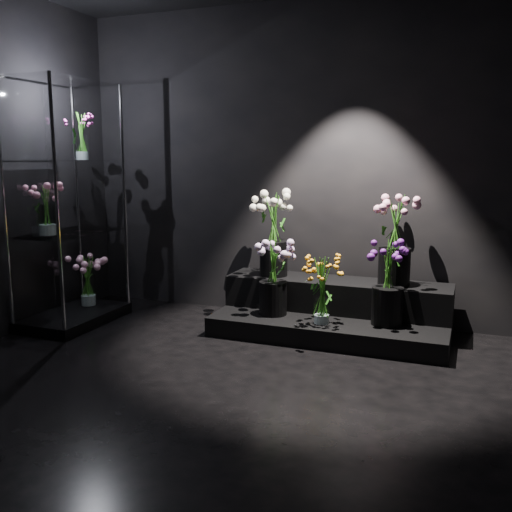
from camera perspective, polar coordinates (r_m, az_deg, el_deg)
The scene contains 12 objects.
floor at distance 3.67m, azimuth -6.68°, elevation -13.76°, with size 4.00×4.00×0.00m, color black.
wall_back at distance 5.21m, azimuth 3.38°, elevation 9.20°, with size 4.00×4.00×0.00m, color black.
display_riser at distance 4.88m, azimuth 7.74°, elevation -5.50°, with size 1.91×0.85×0.42m.
display_case at distance 5.20m, azimuth -18.26°, elevation 4.81°, with size 0.57×0.95×2.09m.
bouquet_orange_bells at distance 4.51m, azimuth 6.62°, elevation -3.38°, with size 0.29×0.29×0.53m.
bouquet_lilac at distance 4.73m, azimuth 1.72°, elevation -1.75°, with size 0.39×0.39×0.62m.
bouquet_purple at distance 4.56m, azimuth 13.10°, elevation -2.25°, with size 0.42×0.42×0.66m.
bouquet_cream_roses at distance 4.99m, azimuth 1.79°, elevation 2.72°, with size 0.49×0.49×0.73m.
bouquet_pink_roses at distance 4.77m, azimuth 13.78°, elevation 2.07°, with size 0.45×0.45×0.74m.
bouquet_case_pink at distance 5.06m, azimuth -20.22°, elevation 4.52°, with size 0.40×0.40×0.42m.
bouquet_case_magenta at distance 5.30m, azimuth -17.08°, elevation 11.41°, with size 0.26×0.26×0.40m.
bouquet_case_base_pink at distance 5.51m, azimuth -16.50°, elevation -2.21°, with size 0.43×0.43×0.46m.
Camera 1 is at (1.58, -2.96, 1.48)m, focal length 40.00 mm.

